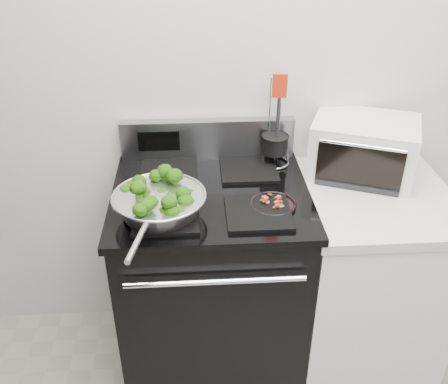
{
  "coord_description": "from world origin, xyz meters",
  "views": [
    {
      "loc": [
        -0.36,
        -0.29,
        1.98
      ],
      "look_at": [
        -0.25,
        1.36,
        0.98
      ],
      "focal_mm": 40.0,
      "sensor_mm": 36.0,
      "label": 1
    }
  ],
  "objects": [
    {
      "name": "back_wall",
      "position": [
        0.0,
        1.75,
        1.35
      ],
      "size": [
        4.0,
        0.02,
        2.7
      ],
      "primitive_type": "cube",
      "color": "beige",
      "rests_on": "ground"
    },
    {
      "name": "toaster_oven",
      "position": [
        0.36,
        1.58,
        1.04
      ],
      "size": [
        0.51,
        0.46,
        0.24
      ],
      "rotation": [
        0.0,
        0.0,
        -0.38
      ],
      "color": "silver",
      "rests_on": "counter"
    },
    {
      "name": "broccoli_pile",
      "position": [
        -0.49,
        1.26,
        1.02
      ],
      "size": [
        0.27,
        0.27,
        0.09
      ],
      "primitive_type": null,
      "color": "black",
      "rests_on": "skillet"
    },
    {
      "name": "counter",
      "position": [
        0.39,
        1.41,
        0.46
      ],
      "size": [
        0.62,
        0.68,
        0.92
      ],
      "color": "white",
      "rests_on": "floor"
    },
    {
      "name": "skillet",
      "position": [
        -0.49,
        1.26,
        1.0
      ],
      "size": [
        0.35,
        0.55,
        0.07
      ],
      "rotation": [
        0.0,
        0.0,
        -0.21
      ],
      "color": "silver",
      "rests_on": "gas_range"
    },
    {
      "name": "gas_range",
      "position": [
        -0.3,
        1.41,
        0.49
      ],
      "size": [
        0.79,
        0.69,
        1.13
      ],
      "color": "black",
      "rests_on": "floor"
    },
    {
      "name": "bacon_plate",
      "position": [
        -0.07,
        1.3,
        0.97
      ],
      "size": [
        0.17,
        0.17,
        0.04
      ],
      "rotation": [
        0.0,
        0.0,
        0.41
      ],
      "color": "black",
      "rests_on": "gas_range"
    },
    {
      "name": "utensil_holder",
      "position": [
        -0.01,
        1.64,
        1.02
      ],
      "size": [
        0.13,
        0.13,
        0.41
      ],
      "rotation": [
        0.0,
        0.0,
        -0.13
      ],
      "color": "silver",
      "rests_on": "gas_range"
    }
  ]
}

